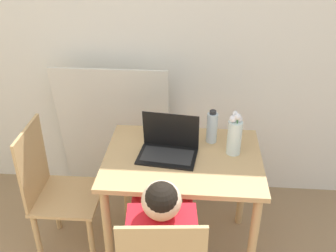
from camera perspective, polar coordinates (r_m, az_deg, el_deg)
wall_back at (r=2.80m, az=-2.85°, el=13.06°), size 6.40×0.05×2.50m
dining_table at (r=2.38m, az=2.13°, el=-6.83°), size 0.92×0.69×0.75m
chair_spare at (r=2.59m, az=-15.88°, el=-9.13°), size 0.40×0.40×0.92m
person_seated at (r=1.99m, az=-0.88°, el=-15.62°), size 0.37×0.45×0.99m
laptop at (r=2.31m, az=0.11°, el=-2.81°), size 0.36×0.27×0.24m
flower_vase at (r=2.31m, az=9.64°, el=-1.31°), size 0.08×0.08×0.27m
water_bottle at (r=2.41m, az=6.40°, el=-0.17°), size 0.07×0.07×0.21m
cardboard_panel at (r=3.01m, az=-7.81°, el=-0.84°), size 0.83×0.17×1.07m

